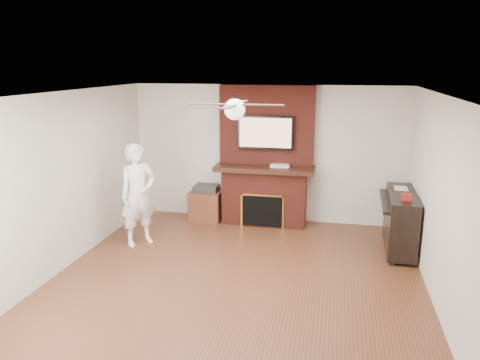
% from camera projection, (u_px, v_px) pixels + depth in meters
% --- Properties ---
extents(room_shell, '(5.36, 5.86, 2.86)m').
position_uv_depth(room_shell, '(235.00, 193.00, 5.98)').
color(room_shell, '#522A18').
rests_on(room_shell, ground).
extents(fireplace, '(1.78, 0.64, 2.50)m').
position_uv_depth(fireplace, '(265.00, 170.00, 8.46)').
color(fireplace, maroon).
rests_on(fireplace, ground).
extents(tv, '(1.00, 0.08, 0.60)m').
position_uv_depth(tv, '(265.00, 132.00, 8.26)').
color(tv, black).
rests_on(tv, fireplace).
extents(ceiling_fan, '(1.21, 1.21, 0.31)m').
position_uv_depth(ceiling_fan, '(235.00, 108.00, 5.72)').
color(ceiling_fan, black).
rests_on(ceiling_fan, room_shell).
extents(person, '(0.71, 0.72, 1.65)m').
position_uv_depth(person, '(138.00, 195.00, 7.47)').
color(person, white).
rests_on(person, ground).
extents(side_table, '(0.58, 0.58, 0.66)m').
position_uv_depth(side_table, '(207.00, 204.00, 8.79)').
color(side_table, '#562A18').
rests_on(side_table, ground).
extents(piano, '(0.57, 1.43, 1.01)m').
position_uv_depth(piano, '(400.00, 220.00, 7.31)').
color(piano, black).
rests_on(piano, ground).
extents(cable_box, '(0.35, 0.23, 0.05)m').
position_uv_depth(cable_box, '(280.00, 166.00, 8.29)').
color(cable_box, silver).
rests_on(cable_box, fireplace).
extents(candle_orange, '(0.07, 0.07, 0.12)m').
position_uv_depth(candle_orange, '(257.00, 221.00, 8.56)').
color(candle_orange, orange).
rests_on(candle_orange, ground).
extents(candle_green, '(0.08, 0.08, 0.10)m').
position_uv_depth(candle_green, '(264.00, 223.00, 8.46)').
color(candle_green, '#36762F').
rests_on(candle_green, ground).
extents(candle_cream, '(0.09, 0.09, 0.11)m').
position_uv_depth(candle_cream, '(272.00, 223.00, 8.45)').
color(candle_cream, beige).
rests_on(candle_cream, ground).
extents(candle_blue, '(0.05, 0.05, 0.09)m').
position_uv_depth(candle_blue, '(276.00, 224.00, 8.45)').
color(candle_blue, teal).
rests_on(candle_blue, ground).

